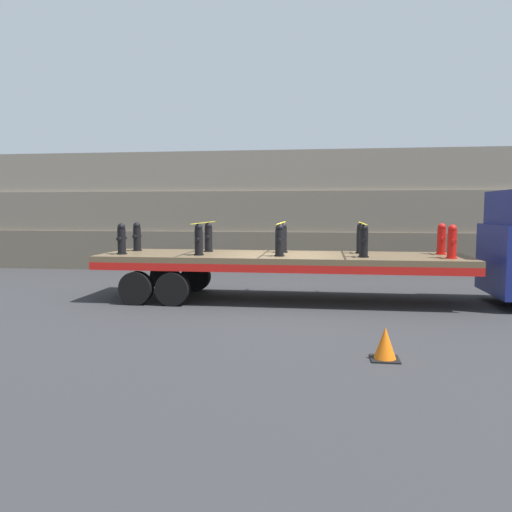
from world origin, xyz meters
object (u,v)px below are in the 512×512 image
object	(u,v)px
flatbed_trailer	(260,262)
fire_hydrant_black_far_1	(209,237)
fire_hydrant_black_near_3	(364,241)
fire_hydrant_black_far_2	(283,238)
traffic_cone	(385,344)
fire_hydrant_black_near_1	(199,240)
fire_hydrant_black_near_0	(122,239)
fire_hydrant_black_far_3	(361,239)
fire_hydrant_red_far_4	(441,239)
fire_hydrant_black_far_0	(137,237)
fire_hydrant_black_near_2	(279,241)
fire_hydrant_red_near_4	(452,242)

from	to	relation	value
flatbed_trailer	fire_hydrant_black_far_1	size ratio (longest dim) A/B	11.61
fire_hydrant_black_near_3	flatbed_trailer	bearing A→B (deg)	168.28
fire_hydrant_black_far_2	traffic_cone	size ratio (longest dim) A/B	1.53
fire_hydrant_black_near_1	fire_hydrant_black_far_1	size ratio (longest dim) A/B	1.00
fire_hydrant_black_near_0	fire_hydrant_black_far_3	world-z (taller)	same
fire_hydrant_black_far_2	flatbed_trailer	bearing A→B (deg)	-135.42
fire_hydrant_black_near_3	fire_hydrant_black_far_3	xyz separation A→B (m)	(0.00, 1.13, 0.00)
flatbed_trailer	fire_hydrant_black_near_3	xyz separation A→B (m)	(2.72, -0.56, 0.63)
traffic_cone	flatbed_trailer	bearing A→B (deg)	117.78
fire_hydrant_red_far_4	traffic_cone	size ratio (longest dim) A/B	1.53
fire_hydrant_black_near_0	fire_hydrant_black_far_0	distance (m)	1.13
fire_hydrant_black_near_3	fire_hydrant_black_near_2	bearing A→B (deg)	180.00
flatbed_trailer	traffic_cone	xyz separation A→B (m)	(2.74, -5.19, -0.77)
traffic_cone	fire_hydrant_black_near_2	bearing A→B (deg)	115.05
fire_hydrant_black_near_3	fire_hydrant_red_near_4	bearing A→B (deg)	0.00
fire_hydrant_black_near_3	fire_hydrant_black_far_3	bearing A→B (deg)	90.00
fire_hydrant_black_near_0	fire_hydrant_black_far_2	world-z (taller)	same
fire_hydrant_red_near_4	fire_hydrant_red_far_4	bearing A→B (deg)	90.00
fire_hydrant_black_far_0	fire_hydrant_black_near_2	xyz separation A→B (m)	(4.29, -1.13, 0.00)
fire_hydrant_black_near_0	fire_hydrant_black_far_1	bearing A→B (deg)	27.74
fire_hydrant_black_near_0	fire_hydrant_black_far_3	xyz separation A→B (m)	(6.44, 1.13, 0.00)
fire_hydrant_black_far_0	fire_hydrant_black_near_3	world-z (taller)	same
fire_hydrant_black_near_2	fire_hydrant_black_far_2	distance (m)	1.13
fire_hydrant_black_near_1	fire_hydrant_black_near_3	distance (m)	4.29
traffic_cone	fire_hydrant_black_far_3	bearing A→B (deg)	90.18
fire_hydrant_black_far_3	fire_hydrant_red_far_4	bearing A→B (deg)	0.00
traffic_cone	fire_hydrant_black_far_2	bearing A→B (deg)	110.60
fire_hydrant_black_near_0	fire_hydrant_red_near_4	xyz separation A→B (m)	(8.58, 0.00, 0.00)
fire_hydrant_black_far_2	fire_hydrant_black_far_3	bearing A→B (deg)	0.00
fire_hydrant_black_near_0	traffic_cone	xyz separation A→B (m)	(6.45, -4.63, -1.40)
fire_hydrant_black_far_3	fire_hydrant_red_far_4	xyz separation A→B (m)	(2.15, 0.00, 0.00)
fire_hydrant_black_near_3	fire_hydrant_black_far_3	size ratio (longest dim) A/B	1.00
fire_hydrant_black_far_2	fire_hydrant_black_far_1	bearing A→B (deg)	180.00
fire_hydrant_black_far_0	fire_hydrant_black_near_3	xyz separation A→B (m)	(6.44, -1.13, 0.00)
fire_hydrant_black_far_1	fire_hydrant_red_near_4	size ratio (longest dim) A/B	1.00
fire_hydrant_black_near_3	traffic_cone	bearing A→B (deg)	-89.77
flatbed_trailer	fire_hydrant_black_far_2	world-z (taller)	fire_hydrant_black_far_2
fire_hydrant_black_near_0	fire_hydrant_black_far_3	distance (m)	6.53
fire_hydrant_black_near_1	fire_hydrant_black_far_2	distance (m)	2.42
fire_hydrant_black_near_0	fire_hydrant_black_near_2	world-z (taller)	same
fire_hydrant_black_near_1	fire_hydrant_black_near_3	xyz separation A→B (m)	(4.29, 0.00, 0.00)
fire_hydrant_red_near_4	fire_hydrant_red_far_4	world-z (taller)	same
fire_hydrant_black_near_2	fire_hydrant_black_far_3	size ratio (longest dim) A/B	1.00
fire_hydrant_black_near_1	fire_hydrant_black_near_3	world-z (taller)	same
fire_hydrant_black_near_1	fire_hydrant_black_near_3	bearing A→B (deg)	0.00
fire_hydrant_black_near_0	fire_hydrant_black_near_1	world-z (taller)	same
fire_hydrant_black_near_3	fire_hydrant_black_far_0	bearing A→B (deg)	170.06
fire_hydrant_black_far_1	traffic_cone	xyz separation A→B (m)	(4.31, -5.76, -1.40)
fire_hydrant_black_far_0	fire_hydrant_black_far_2	distance (m)	4.29
flatbed_trailer	fire_hydrant_red_near_4	distance (m)	4.94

